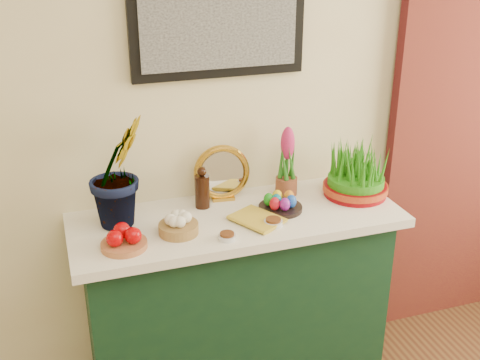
% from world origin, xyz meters
% --- Properties ---
extents(sideboard, '(1.30, 0.45, 0.85)m').
position_xyz_m(sideboard, '(-0.05, 2.00, 0.42)').
color(sideboard, '#12331B').
rests_on(sideboard, ground).
extents(tablecloth, '(1.40, 0.55, 0.04)m').
position_xyz_m(tablecloth, '(-0.05, 2.00, 0.87)').
color(tablecloth, silver).
rests_on(tablecloth, sideboard).
extents(hyacinth_green, '(0.39, 0.37, 0.60)m').
position_xyz_m(hyacinth_green, '(-0.51, 2.08, 1.19)').
color(hyacinth_green, '#266F1C').
rests_on(hyacinth_green, tablecloth).
extents(apple_bowl, '(0.19, 0.19, 0.09)m').
position_xyz_m(apple_bowl, '(-0.54, 1.87, 0.93)').
color(apple_bowl, '#A55F38').
rests_on(apple_bowl, tablecloth).
extents(garlic_basket, '(0.21, 0.21, 0.09)m').
position_xyz_m(garlic_basket, '(-0.32, 1.92, 0.93)').
color(garlic_basket, '#9C703F').
rests_on(garlic_basket, tablecloth).
extents(vinegar_cruet, '(0.06, 0.06, 0.19)m').
position_xyz_m(vinegar_cruet, '(-0.16, 2.12, 0.97)').
color(vinegar_cruet, black).
rests_on(vinegar_cruet, tablecloth).
extents(mirror, '(0.25, 0.09, 0.25)m').
position_xyz_m(mirror, '(-0.06, 2.18, 1.01)').
color(mirror, gold).
rests_on(mirror, tablecloth).
extents(book, '(0.22, 0.25, 0.03)m').
position_xyz_m(book, '(-0.05, 1.88, 0.90)').
color(book, gold).
rests_on(book, tablecloth).
extents(spice_dish_left, '(0.07, 0.07, 0.03)m').
position_xyz_m(spice_dish_left, '(-0.15, 1.81, 0.90)').
color(spice_dish_left, silver).
rests_on(spice_dish_left, tablecloth).
extents(spice_dish_right, '(0.08, 0.08, 0.03)m').
position_xyz_m(spice_dish_right, '(0.07, 1.86, 0.90)').
color(spice_dish_right, silver).
rests_on(spice_dish_right, tablecloth).
extents(egg_plate, '(0.23, 0.23, 0.08)m').
position_xyz_m(egg_plate, '(0.15, 1.98, 0.92)').
color(egg_plate, black).
rests_on(egg_plate, tablecloth).
extents(hyacinth_pink, '(0.10, 0.10, 0.32)m').
position_xyz_m(hyacinth_pink, '(0.23, 2.13, 1.03)').
color(hyacinth_pink, brown).
rests_on(hyacinth_pink, tablecloth).
extents(wheatgrass_sabzeh, '(0.29, 0.29, 0.24)m').
position_xyz_m(wheatgrass_sabzeh, '(0.53, 2.03, 0.99)').
color(wheatgrass_sabzeh, maroon).
rests_on(wheatgrass_sabzeh, tablecloth).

